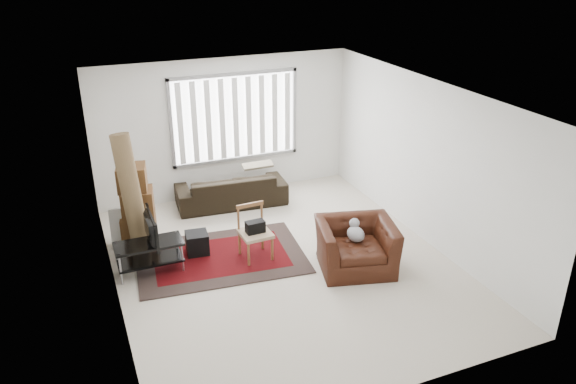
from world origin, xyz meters
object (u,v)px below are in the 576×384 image
moving_boxes (137,208)px  sofa (231,185)px  tv_stand (149,251)px  armchair (356,243)px  side_chair (255,230)px

moving_boxes → sofa: bearing=24.4°
tv_stand → sofa: sofa is taller
tv_stand → armchair: armchair is taller
moving_boxes → sofa: moving_boxes is taller
moving_boxes → side_chair: (1.61, -1.23, -0.15)m
side_chair → armchair: bearing=-36.1°
moving_boxes → sofa: 2.06m
armchair → moving_boxes: bearing=159.1°
armchair → sofa: bearing=124.7°
sofa → armchair: 3.14m
tv_stand → moving_boxes: bearing=89.9°
tv_stand → side_chair: bearing=-7.0°
side_chair → tv_stand: bearing=170.2°
tv_stand → moving_boxes: (0.00, 1.03, 0.27)m
moving_boxes → side_chair: bearing=-37.4°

